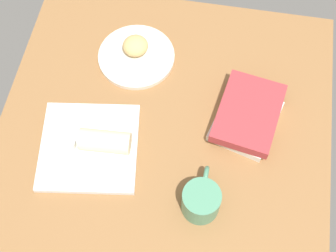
% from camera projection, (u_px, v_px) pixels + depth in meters
% --- Properties ---
extents(dining_table, '(1.10, 0.90, 0.04)m').
position_uv_depth(dining_table, '(158.00, 162.00, 1.29)').
color(dining_table, olive).
rests_on(dining_table, ground).
extents(round_plate, '(0.22, 0.22, 0.01)m').
position_uv_depth(round_plate, '(136.00, 57.00, 1.42)').
color(round_plate, silver).
rests_on(round_plate, dining_table).
extents(scone_pastry, '(0.09, 0.10, 0.05)m').
position_uv_depth(scone_pastry, '(135.00, 46.00, 1.40)').
color(scone_pastry, tan).
rests_on(scone_pastry, round_plate).
extents(square_plate, '(0.29, 0.29, 0.02)m').
position_uv_depth(square_plate, '(89.00, 147.00, 1.28)').
color(square_plate, white).
rests_on(square_plate, dining_table).
extents(sauce_cup, '(0.05, 0.05, 0.03)m').
position_uv_depth(sauce_cup, '(66.00, 144.00, 1.26)').
color(sauce_cup, silver).
rests_on(sauce_cup, square_plate).
extents(breakfast_wrap, '(0.07, 0.14, 0.06)m').
position_uv_depth(breakfast_wrap, '(105.00, 141.00, 1.25)').
color(breakfast_wrap, beige).
rests_on(breakfast_wrap, square_plate).
extents(book_stack, '(0.24, 0.20, 0.06)m').
position_uv_depth(book_stack, '(247.00, 116.00, 1.30)').
color(book_stack, silver).
rests_on(book_stack, dining_table).
extents(coffee_mug, '(0.14, 0.09, 0.09)m').
position_uv_depth(coffee_mug, '(201.00, 200.00, 1.18)').
color(coffee_mug, '#4C8C6B').
rests_on(coffee_mug, dining_table).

